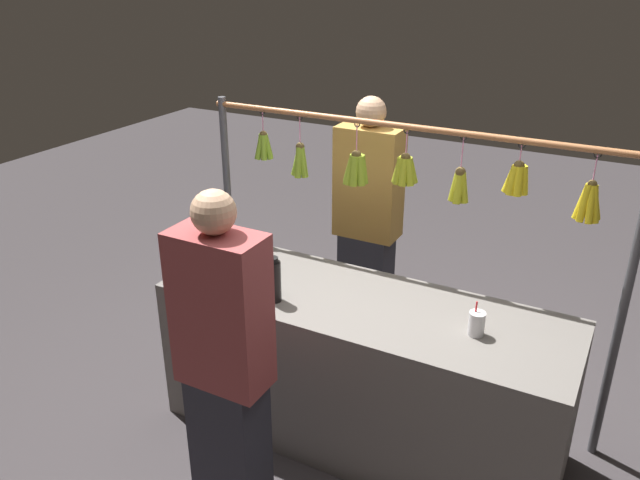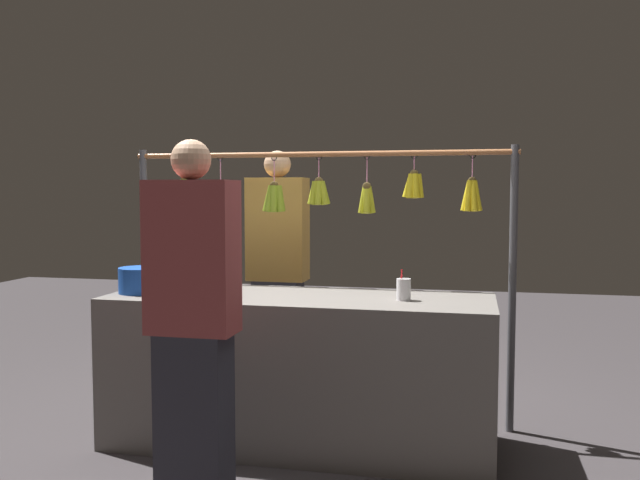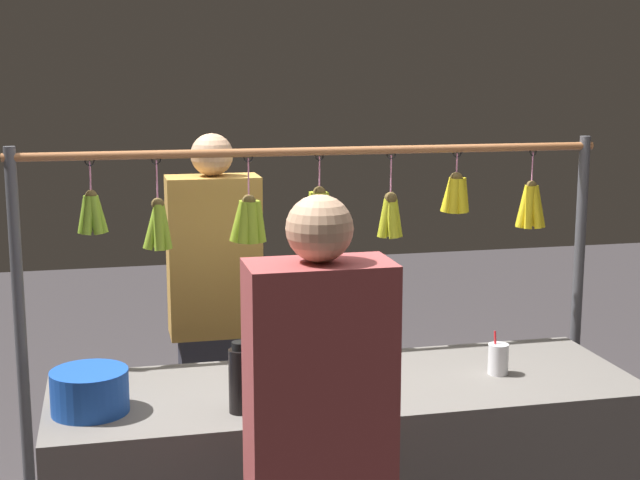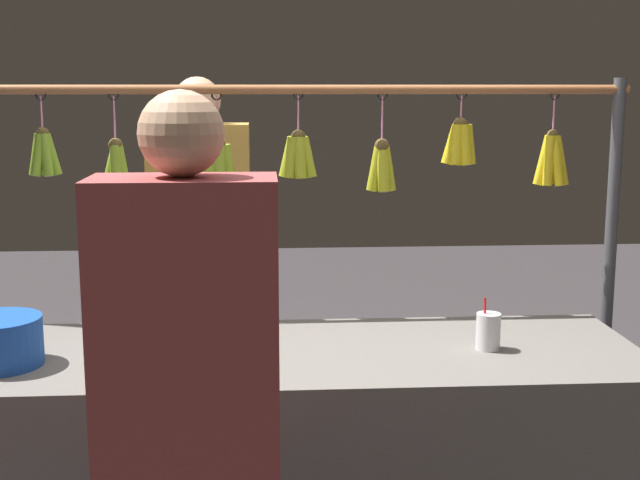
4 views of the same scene
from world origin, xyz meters
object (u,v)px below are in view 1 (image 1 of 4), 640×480
(water_bottle, at_px, (273,280))
(vendor_person, at_px, (367,230))
(customer_person, at_px, (225,374))
(blue_bucket, at_px, (209,259))
(drink_cup, at_px, (477,323))

(water_bottle, relative_size, vendor_person, 0.14)
(water_bottle, xyz_separation_m, customer_person, (-0.13, 0.58, -0.14))
(blue_bucket, bearing_deg, drink_cup, -177.69)
(customer_person, bearing_deg, water_bottle, -77.79)
(drink_cup, distance_m, vendor_person, 1.26)
(water_bottle, bearing_deg, blue_bucket, -12.87)
(drink_cup, height_order, vendor_person, vendor_person)
(blue_bucket, distance_m, vendor_person, 1.06)
(blue_bucket, distance_m, customer_person, 0.91)
(vendor_person, bearing_deg, water_bottle, 87.85)
(water_bottle, bearing_deg, customer_person, 102.21)
(blue_bucket, height_order, customer_person, customer_person)
(drink_cup, relative_size, customer_person, 0.10)
(blue_bucket, relative_size, vendor_person, 0.15)
(blue_bucket, xyz_separation_m, vendor_person, (-0.51, -0.92, -0.07))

